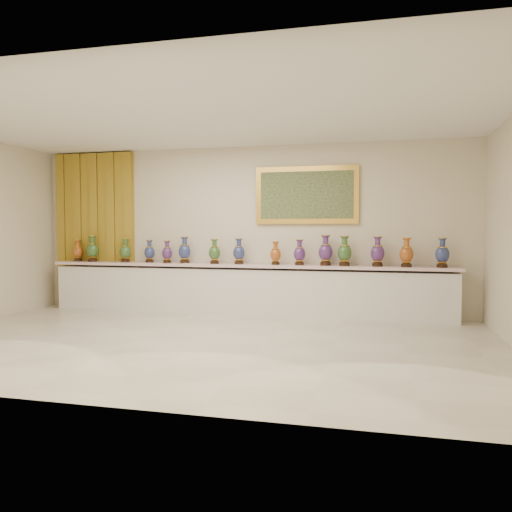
{
  "coord_description": "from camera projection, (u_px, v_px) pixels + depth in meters",
  "views": [
    {
      "loc": [
        2.3,
        -6.24,
        1.5
      ],
      "look_at": [
        0.37,
        1.7,
        1.08
      ],
      "focal_mm": 35.0,
      "sensor_mm": 36.0,
      "label": 1
    }
  ],
  "objects": [
    {
      "name": "vase_13",
      "position": [
        406.0,
        254.0,
        8.12
      ],
      "size": [
        0.25,
        0.25,
        0.48
      ],
      "rotation": [
        0.0,
        0.0,
        -0.16
      ],
      "color": "black",
      "rests_on": "counter"
    },
    {
      "name": "vase_12",
      "position": [
        378.0,
        253.0,
        8.27
      ],
      "size": [
        0.3,
        0.3,
        0.5
      ],
      "rotation": [
        0.0,
        0.0,
        -0.36
      ],
      "color": "black",
      "rests_on": "counter"
    },
    {
      "name": "vase_14",
      "position": [
        442.0,
        254.0,
        8.01
      ],
      "size": [
        0.26,
        0.26,
        0.48
      ],
      "rotation": [
        0.0,
        0.0,
        0.18
      ],
      "color": "black",
      "rests_on": "counter"
    },
    {
      "name": "vase_6",
      "position": [
        215.0,
        253.0,
        8.9
      ],
      "size": [
        0.23,
        0.23,
        0.44
      ],
      "rotation": [
        0.0,
        0.0,
        0.14
      ],
      "color": "black",
      "rests_on": "counter"
    },
    {
      "name": "vase_9",
      "position": [
        299.0,
        253.0,
        8.58
      ],
      "size": [
        0.25,
        0.25,
        0.44
      ],
      "rotation": [
        0.0,
        0.0,
        0.3
      ],
      "color": "black",
      "rests_on": "counter"
    },
    {
      "name": "vase_4",
      "position": [
        167.0,
        253.0,
        9.14
      ],
      "size": [
        0.23,
        0.23,
        0.41
      ],
      "rotation": [
        0.0,
        0.0,
        -0.23
      ],
      "color": "black",
      "rests_on": "counter"
    },
    {
      "name": "vase_5",
      "position": [
        185.0,
        251.0,
        9.06
      ],
      "size": [
        0.28,
        0.28,
        0.48
      ],
      "rotation": [
        0.0,
        0.0,
        0.28
      ],
      "color": "black",
      "rests_on": "counter"
    },
    {
      "name": "room",
      "position": [
        126.0,
        225.0,
        9.52
      ],
      "size": [
        8.0,
        8.0,
        8.0
      ],
      "color": "beige",
      "rests_on": "ground"
    },
    {
      "name": "vase_7",
      "position": [
        239.0,
        252.0,
        8.85
      ],
      "size": [
        0.26,
        0.26,
        0.45
      ],
      "rotation": [
        0.0,
        0.0,
        -0.31
      ],
      "color": "black",
      "rests_on": "counter"
    },
    {
      "name": "vase_11",
      "position": [
        345.0,
        252.0,
        8.38
      ],
      "size": [
        0.27,
        0.27,
        0.5
      ],
      "rotation": [
        0.0,
        0.0,
        -0.15
      ],
      "color": "black",
      "rests_on": "counter"
    },
    {
      "name": "vase_10",
      "position": [
        326.0,
        252.0,
        8.47
      ],
      "size": [
        0.31,
        0.31,
        0.52
      ],
      "rotation": [
        0.0,
        0.0,
        0.33
      ],
      "color": "black",
      "rests_on": "counter"
    },
    {
      "name": "vase_0",
      "position": [
        78.0,
        252.0,
        9.62
      ],
      "size": [
        0.24,
        0.24,
        0.41
      ],
      "rotation": [
        0.0,
        0.0,
        0.3
      ],
      "color": "black",
      "rests_on": "counter"
    },
    {
      "name": "vase_1",
      "position": [
        92.0,
        250.0,
        9.51
      ],
      "size": [
        0.29,
        0.29,
        0.5
      ],
      "rotation": [
        0.0,
        0.0,
        -0.3
      ],
      "color": "black",
      "rests_on": "counter"
    },
    {
      "name": "vase_8",
      "position": [
        276.0,
        254.0,
        8.66
      ],
      "size": [
        0.2,
        0.2,
        0.4
      ],
      "rotation": [
        0.0,
        0.0,
        0.07
      ],
      "color": "black",
      "rests_on": "counter"
    },
    {
      "name": "vase_3",
      "position": [
        150.0,
        252.0,
        9.27
      ],
      "size": [
        0.24,
        0.24,
        0.42
      ],
      "rotation": [
        0.0,
        0.0,
        0.25
      ],
      "color": "black",
      "rests_on": "counter"
    },
    {
      "name": "ground",
      "position": [
        199.0,
        342.0,
        6.68
      ],
      "size": [
        8.0,
        8.0,
        0.0
      ],
      "primitive_type": "plane",
      "color": "beige",
      "rests_on": "ground"
    },
    {
      "name": "counter",
      "position": [
        243.0,
        290.0,
        8.86
      ],
      "size": [
        7.28,
        0.48,
        0.9
      ],
      "color": "white",
      "rests_on": "ground"
    },
    {
      "name": "label_card",
      "position": [
        186.0,
        263.0,
        8.94
      ],
      "size": [
        0.1,
        0.06,
        0.0
      ],
      "primitive_type": "cube",
      "color": "white",
      "rests_on": "counter"
    },
    {
      "name": "vase_2",
      "position": [
        125.0,
        251.0,
        9.38
      ],
      "size": [
        0.22,
        0.22,
        0.44
      ],
      "rotation": [
        0.0,
        0.0,
        0.09
      ],
      "color": "black",
      "rests_on": "counter"
    }
  ]
}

